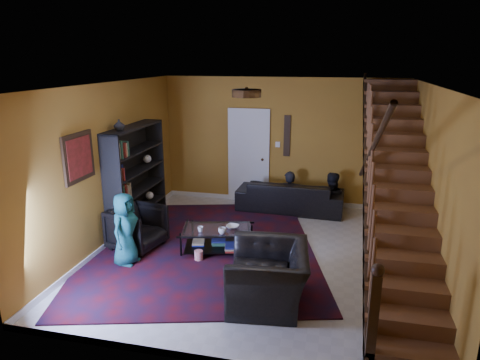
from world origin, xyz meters
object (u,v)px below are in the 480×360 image
Objects in this scene: sofa at (290,196)px; coffee_table at (217,239)px; armchair_left at (137,228)px; armchair_right at (268,276)px; bookshelf at (137,181)px.

coffee_table is (-0.96, -2.37, -0.08)m from sofa.
armchair_left is 0.69× the size of armchair_right.
coffee_table is at bearing -146.83° from armchair_right.
bookshelf is 0.89× the size of sofa.
armchair_right is at bearing 94.06° from sofa.
armchair_right is (2.48, -1.18, 0.01)m from armchair_left.
armchair_left is at bearing 48.78° from sofa.
armchair_right reaches higher than sofa.
coffee_table is (1.39, 0.13, -0.13)m from armchair_left.
coffee_table is at bearing 69.96° from sofa.
bookshelf is 2.44× the size of armchair_left.
armchair_left is 1.40m from coffee_table.
armchair_left is (-2.36, -2.50, 0.04)m from sofa.
bookshelf is 2.01m from coffee_table.
coffee_table is at bearing -21.00° from bookshelf.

